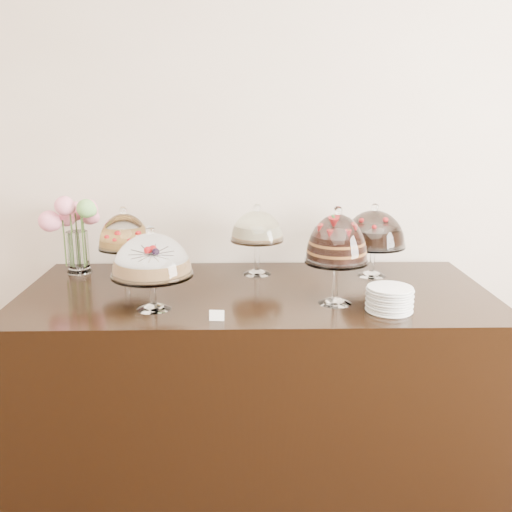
{
  "coord_description": "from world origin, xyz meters",
  "views": [
    {
      "loc": [
        -0.28,
        -0.13,
        1.73
      ],
      "look_at": [
        -0.22,
        2.4,
        1.08
      ],
      "focal_mm": 40.0,
      "sensor_mm": 36.0,
      "label": 1
    }
  ],
  "objects_px": {
    "cake_stand_cheesecake": "(257,229)",
    "plate_stack": "(390,299)",
    "flower_vase": "(74,225)",
    "cake_stand_sugar_sponge": "(152,258)",
    "cake_stand_choco_layer": "(337,243)",
    "display_counter": "(256,377)",
    "cake_stand_fruit_tart": "(124,235)",
    "cake_stand_dark_choco": "(374,231)"
  },
  "relations": [
    {
      "from": "cake_stand_sugar_sponge",
      "to": "cake_stand_dark_choco",
      "type": "xyz_separation_m",
      "value": [
        1.05,
        0.49,
        0.01
      ]
    },
    {
      "from": "display_counter",
      "to": "cake_stand_sugar_sponge",
      "type": "height_order",
      "value": "cake_stand_sugar_sponge"
    },
    {
      "from": "cake_stand_sugar_sponge",
      "to": "flower_vase",
      "type": "bearing_deg",
      "value": 130.14
    },
    {
      "from": "display_counter",
      "to": "cake_stand_choco_layer",
      "type": "xyz_separation_m",
      "value": [
        0.35,
        -0.19,
        0.72
      ]
    },
    {
      "from": "cake_stand_choco_layer",
      "to": "cake_stand_cheesecake",
      "type": "bearing_deg",
      "value": 125.23
    },
    {
      "from": "flower_vase",
      "to": "cake_stand_cheesecake",
      "type": "bearing_deg",
      "value": -2.71
    },
    {
      "from": "cake_stand_choco_layer",
      "to": "flower_vase",
      "type": "distance_m",
      "value": 1.38
    },
    {
      "from": "cake_stand_fruit_tart",
      "to": "flower_vase",
      "type": "height_order",
      "value": "flower_vase"
    },
    {
      "from": "cake_stand_cheesecake",
      "to": "plate_stack",
      "type": "height_order",
      "value": "cake_stand_cheesecake"
    },
    {
      "from": "cake_stand_cheesecake",
      "to": "cake_stand_fruit_tart",
      "type": "relative_size",
      "value": 1.0
    },
    {
      "from": "flower_vase",
      "to": "plate_stack",
      "type": "height_order",
      "value": "flower_vase"
    },
    {
      "from": "plate_stack",
      "to": "cake_stand_choco_layer",
      "type": "bearing_deg",
      "value": 153.08
    },
    {
      "from": "cake_stand_sugar_sponge",
      "to": "plate_stack",
      "type": "distance_m",
      "value": 1.02
    },
    {
      "from": "cake_stand_choco_layer",
      "to": "flower_vase",
      "type": "height_order",
      "value": "cake_stand_choco_layer"
    },
    {
      "from": "cake_stand_fruit_tart",
      "to": "plate_stack",
      "type": "height_order",
      "value": "cake_stand_fruit_tart"
    },
    {
      "from": "display_counter",
      "to": "plate_stack",
      "type": "bearing_deg",
      "value": -28.37
    },
    {
      "from": "cake_stand_cheesecake",
      "to": "cake_stand_dark_choco",
      "type": "distance_m",
      "value": 0.59
    },
    {
      "from": "flower_vase",
      "to": "display_counter",
      "type": "bearing_deg",
      "value": -19.17
    },
    {
      "from": "cake_stand_dark_choco",
      "to": "plate_stack",
      "type": "bearing_deg",
      "value": -94.65
    },
    {
      "from": "cake_stand_dark_choco",
      "to": "plate_stack",
      "type": "relative_size",
      "value": 1.93
    },
    {
      "from": "cake_stand_dark_choco",
      "to": "plate_stack",
      "type": "height_order",
      "value": "cake_stand_dark_choco"
    },
    {
      "from": "display_counter",
      "to": "cake_stand_choco_layer",
      "type": "height_order",
      "value": "cake_stand_choco_layer"
    },
    {
      "from": "plate_stack",
      "to": "cake_stand_fruit_tart",
      "type": "bearing_deg",
      "value": 156.89
    },
    {
      "from": "cake_stand_fruit_tart",
      "to": "plate_stack",
      "type": "bearing_deg",
      "value": -23.11
    },
    {
      "from": "cake_stand_sugar_sponge",
      "to": "cake_stand_fruit_tart",
      "type": "bearing_deg",
      "value": 114.05
    },
    {
      "from": "display_counter",
      "to": "cake_stand_cheesecake",
      "type": "bearing_deg",
      "value": 87.5
    },
    {
      "from": "cake_stand_fruit_tart",
      "to": "cake_stand_cheesecake",
      "type": "bearing_deg",
      "value": 5.47
    },
    {
      "from": "cake_stand_dark_choco",
      "to": "flower_vase",
      "type": "height_order",
      "value": "flower_vase"
    },
    {
      "from": "display_counter",
      "to": "cake_stand_sugar_sponge",
      "type": "relative_size",
      "value": 6.02
    },
    {
      "from": "cake_stand_cheesecake",
      "to": "flower_vase",
      "type": "distance_m",
      "value": 0.94
    },
    {
      "from": "cake_stand_choco_layer",
      "to": "flower_vase",
      "type": "relative_size",
      "value": 1.05
    },
    {
      "from": "cake_stand_fruit_tart",
      "to": "flower_vase",
      "type": "bearing_deg",
      "value": 158.68
    },
    {
      "from": "cake_stand_dark_choco",
      "to": "flower_vase",
      "type": "relative_size",
      "value": 0.9
    },
    {
      "from": "cake_stand_cheesecake",
      "to": "display_counter",
      "type": "bearing_deg",
      "value": -92.5
    },
    {
      "from": "display_counter",
      "to": "flower_vase",
      "type": "distance_m",
      "value": 1.21
    },
    {
      "from": "cake_stand_sugar_sponge",
      "to": "display_counter",
      "type": "bearing_deg",
      "value": 29.82
    },
    {
      "from": "cake_stand_cheesecake",
      "to": "flower_vase",
      "type": "bearing_deg",
      "value": 177.29
    },
    {
      "from": "cake_stand_fruit_tart",
      "to": "plate_stack",
      "type": "distance_m",
      "value": 1.33
    },
    {
      "from": "display_counter",
      "to": "cake_stand_fruit_tart",
      "type": "relative_size",
      "value": 5.99
    },
    {
      "from": "cake_stand_dark_choco",
      "to": "flower_vase",
      "type": "xyz_separation_m",
      "value": [
        -1.53,
        0.09,
        0.02
      ]
    },
    {
      "from": "cake_stand_dark_choco",
      "to": "plate_stack",
      "type": "xyz_separation_m",
      "value": [
        -0.04,
        -0.54,
        -0.18
      ]
    },
    {
      "from": "cake_stand_choco_layer",
      "to": "cake_stand_cheesecake",
      "type": "xyz_separation_m",
      "value": [
        -0.33,
        0.47,
        -0.04
      ]
    }
  ]
}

